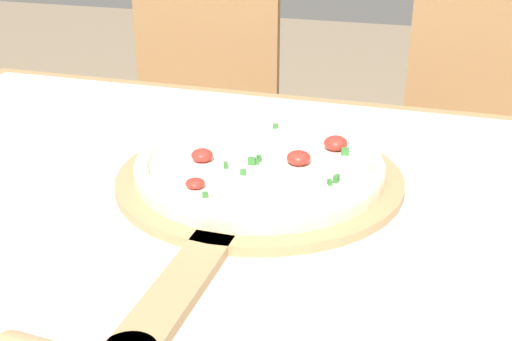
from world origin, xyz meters
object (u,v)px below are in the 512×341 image
at_px(pizza, 263,165).
at_px(chair_right, 481,168).
at_px(pizza_peel, 258,185).
at_px(chair_left, 200,135).

xyz_separation_m(pizza, chair_right, (0.31, 0.72, -0.27)).
height_order(pizza_peel, chair_right, chair_right).
bearing_deg(pizza, chair_right, 66.88).
distance_m(pizza_peel, pizza, 0.03).
xyz_separation_m(pizza_peel, chair_left, (-0.39, 0.75, -0.25)).
bearing_deg(pizza_peel, chair_left, 117.70).
bearing_deg(pizza_peel, pizza, 89.26).
relative_size(pizza, chair_right, 0.37).
xyz_separation_m(pizza_peel, chair_right, (0.31, 0.75, -0.25)).
relative_size(pizza_peel, chair_left, 0.65).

